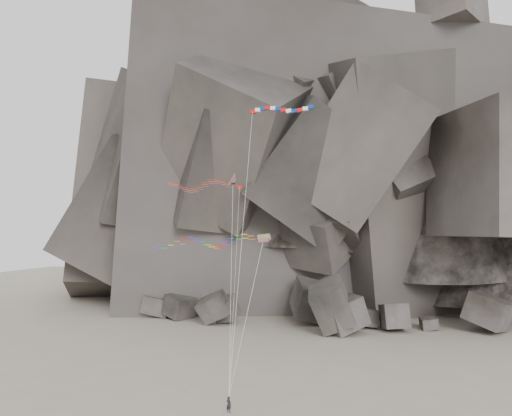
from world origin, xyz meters
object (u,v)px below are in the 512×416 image
(kite_flyer, at_px, (229,403))
(pennant_kite, at_px, (237,223))
(delta_kite, at_px, (196,185))
(banner_kite, at_px, (280,112))
(parafoil_kite, at_px, (202,242))

(kite_flyer, xyz_separation_m, pennant_kite, (-1.82, 7.40, 17.73))
(delta_kite, height_order, banner_kite, banner_kite)
(pennant_kite, bearing_deg, delta_kite, 137.66)
(delta_kite, relative_size, pennant_kite, 1.10)
(kite_flyer, relative_size, pennant_kite, 0.08)
(kite_flyer, relative_size, parafoil_kite, 0.11)
(kite_flyer, height_order, delta_kite, delta_kite)
(kite_flyer, distance_m, banner_kite, 34.25)
(pennant_kite, bearing_deg, kite_flyer, -79.45)
(delta_kite, bearing_deg, kite_flyer, -41.84)
(parafoil_kite, bearing_deg, pennant_kite, -1.10)
(kite_flyer, height_order, parafoil_kite, parafoil_kite)
(banner_kite, height_order, parafoil_kite, banner_kite)
(delta_kite, distance_m, pennant_kite, 11.87)
(banner_kite, bearing_deg, parafoil_kite, -148.64)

